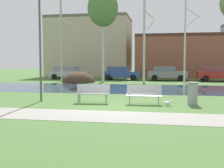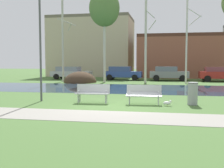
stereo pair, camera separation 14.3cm
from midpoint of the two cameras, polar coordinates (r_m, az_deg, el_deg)
The scene contains 19 objects.
ground_plane at distance 21.93m, azimuth 5.31°, elevation -0.57°, with size 120.00×120.00×0.00m, color #476B33.
paved_path_strip at distance 9.87m, azimuth -1.37°, elevation -6.63°, with size 60.00×2.11×0.01m, color gray.
river_band at distance 20.38m, azimuth 4.90°, elevation -0.93°, with size 80.00×7.54×0.01m, color #284256.
soil_mound at distance 26.93m, azimuth -6.42°, elevation 0.34°, with size 3.13×3.47×2.11m, color #423021.
bench_left at distance 13.12m, azimuth -3.70°, elevation -1.83°, with size 1.63×0.64×0.87m.
bench_right at distance 12.75m, azimuth 6.92°, elevation -2.04°, with size 1.63×0.64×0.87m.
trash_bin at distance 12.95m, azimuth 16.61°, elevation -1.83°, with size 0.47×0.47×1.02m.
seagull at distance 12.43m, azimuth 11.69°, elevation -3.84°, with size 0.42×0.16×0.25m.
streetlamp at distance 14.16m, azimuth -14.39°, elevation 12.92°, with size 0.32×0.32×6.15m.
birch_far_left at distance 28.44m, azimuth -9.94°, elevation 9.42°, with size 1.55×2.46×8.70m.
birch_left at distance 27.42m, azimuth -1.43°, elevation 15.29°, with size 2.93×2.93×9.13m.
birch_center_left at distance 26.79m, azimuth 7.17°, elevation 10.34°, with size 1.09×1.84×9.27m.
birch_center at distance 26.38m, azimuth 15.39°, elevation 10.11°, with size 1.34×2.47×9.04m.
parked_van_nearest_silver at distance 32.33m, azimuth -8.39°, elevation 2.37°, with size 4.58×2.12×1.46m.
parked_sedan_second_blue at distance 30.48m, azimuth 2.27°, elevation 2.31°, with size 4.14×1.99×1.49m.
parked_hatch_third_grey at distance 30.00m, azimuth 11.70°, elevation 2.21°, with size 4.03×2.09×1.50m.
parked_wagon_fourth_red at distance 30.12m, azimuth 21.41°, elevation 1.98°, with size 4.07×2.05×1.46m.
building_beige_block at distance 40.51m, azimuth -3.96°, elevation 7.61°, with size 11.39×7.37×8.33m.
building_brick_low at distance 38.19m, azimuth 14.07°, elevation 5.50°, with size 10.98×8.53×5.43m.
Camera 2 is at (2.09, -11.74, 1.89)m, focal length 44.30 mm.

